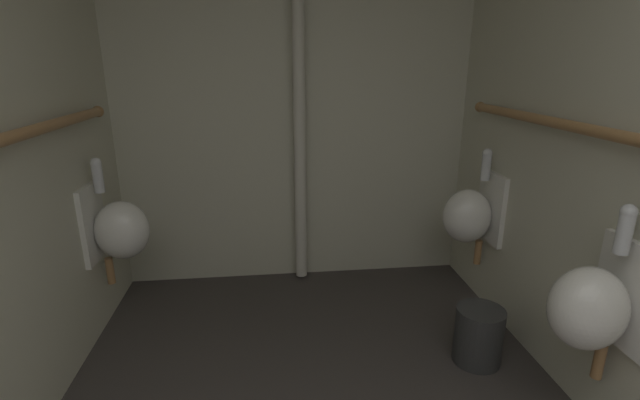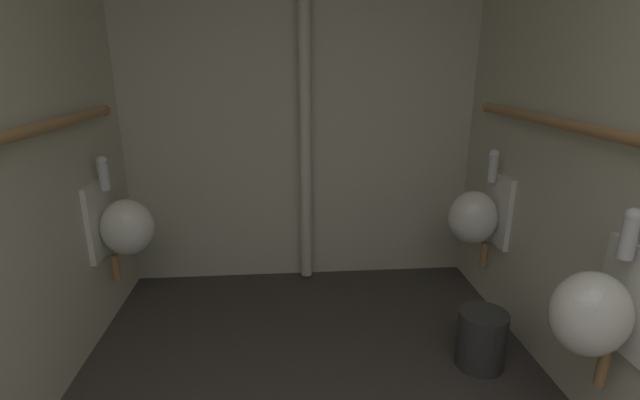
# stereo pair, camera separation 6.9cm
# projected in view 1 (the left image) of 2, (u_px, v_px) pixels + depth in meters

# --- Properties ---
(wall_back) EXTENTS (2.53, 0.06, 2.64)m
(wall_back) POSITION_uv_depth(u_px,v_px,m) (294.00, 94.00, 3.03)
(wall_back) COLOR beige
(wall_back) RESTS_ON ground
(urinal_left_mid) EXTENTS (0.32, 0.30, 0.76)m
(urinal_left_mid) POSITION_uv_depth(u_px,v_px,m) (118.00, 228.00, 2.55)
(urinal_left_mid) COLOR silver
(urinal_right_mid) EXTENTS (0.32, 0.30, 0.76)m
(urinal_right_mid) POSITION_uv_depth(u_px,v_px,m) (593.00, 305.00, 1.75)
(urinal_right_mid) COLOR silver
(urinal_right_far) EXTENTS (0.32, 0.30, 0.76)m
(urinal_right_far) POSITION_uv_depth(u_px,v_px,m) (470.00, 214.00, 2.79)
(urinal_right_far) COLOR silver
(standpipe_back_wall) EXTENTS (0.08, 0.08, 2.59)m
(standpipe_back_wall) POSITION_uv_depth(u_px,v_px,m) (299.00, 96.00, 2.93)
(standpipe_back_wall) COLOR beige
(standpipe_back_wall) RESTS_ON ground
(waste_bin) EXTENTS (0.25, 0.25, 0.31)m
(waste_bin) POSITION_uv_depth(u_px,v_px,m) (478.00, 335.00, 2.36)
(waste_bin) COLOR #2D2D2D
(waste_bin) RESTS_ON ground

